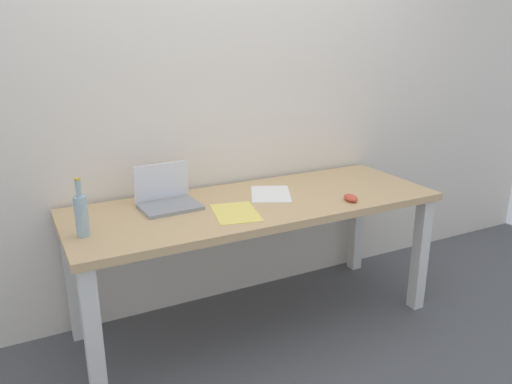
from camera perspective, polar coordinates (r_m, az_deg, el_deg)
The scene contains 8 objects.
ground_plane at distance 2.95m, azimuth 0.00°, elevation -14.39°, with size 8.00×8.00×0.00m, color #515459.
back_wall at distance 2.89m, azimuth -3.83°, elevation 12.33°, with size 5.20×0.08×2.60m, color silver.
desk at distance 2.67m, azimuth 0.00°, elevation -2.86°, with size 1.96×0.71×0.72m.
laptop_left at distance 2.59m, azimuth -10.04°, elevation -0.69°, with size 0.30×0.24×0.21m.
beer_bottle at distance 2.29m, azimuth -19.22°, elevation -2.41°, with size 0.06×0.06×0.26m.
computer_mouse at distance 2.69m, azimuth 10.69°, elevation -0.65°, with size 0.06×0.10×0.03m, color #D84C38.
paper_yellow_folder at distance 2.47m, azimuth -2.33°, elevation -2.36°, with size 0.21×0.30×0.00m, color #F4E06B.
paper_sheet_near_back at distance 2.75m, azimuth 1.67°, elevation -0.20°, with size 0.21×0.30×0.00m, color white.
Camera 1 is at (-1.14, -2.22, 1.58)m, focal length 35.23 mm.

